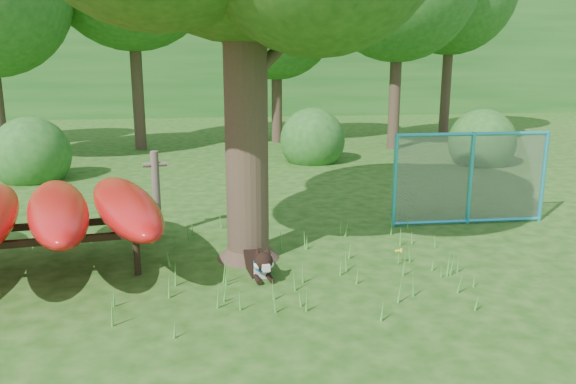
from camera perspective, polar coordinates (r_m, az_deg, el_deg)
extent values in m
plane|color=#1A450D|center=(6.89, -0.24, -10.47)|extent=(80.00, 80.00, 0.00)
cylinder|color=#392A1F|center=(7.68, -4.31, 9.87)|extent=(0.76, 0.76, 4.65)
cone|color=#392A1F|center=(8.08, -4.06, -5.11)|extent=(1.13, 1.13, 0.46)
cylinder|color=#392A1F|center=(7.91, -0.55, 14.71)|extent=(1.13, 0.96, 0.99)
cylinder|color=#392A1F|center=(7.70, -8.36, 17.39)|extent=(1.10, 0.36, 0.95)
cylinder|color=brown|center=(9.17, -13.23, -0.22)|extent=(0.15, 0.15, 1.39)
cylinder|color=brown|center=(9.07, -13.39, 2.73)|extent=(0.38, 0.15, 0.07)
cylinder|color=black|center=(7.69, -15.10, -6.23)|extent=(0.10, 0.10, 0.53)
cylinder|color=black|center=(8.40, -15.18, -4.57)|extent=(0.10, 0.10, 0.53)
cube|color=black|center=(7.74, -25.60, -4.74)|extent=(3.19, 0.50, 0.09)
cube|color=black|center=(8.44, -24.77, -3.22)|extent=(3.19, 0.50, 0.09)
ellipsoid|color=red|center=(7.95, -22.34, -1.72)|extent=(1.57, 3.29, 0.51)
ellipsoid|color=red|center=(7.88, -16.17, -1.36)|extent=(1.67, 3.28, 0.51)
cube|color=black|center=(7.65, -3.28, -7.11)|extent=(0.33, 0.68, 0.22)
cube|color=silver|center=(7.40, -2.80, -7.90)|extent=(0.22, 0.16, 0.21)
sphere|color=black|center=(7.19, -2.51, -7.05)|extent=(0.24, 0.24, 0.24)
cube|color=silver|center=(7.10, -2.29, -7.63)|extent=(0.11, 0.14, 0.08)
sphere|color=silver|center=(7.17, -3.05, -7.43)|extent=(0.11, 0.11, 0.11)
sphere|color=silver|center=(7.20, -1.88, -7.32)|extent=(0.11, 0.11, 0.11)
cone|color=black|center=(7.16, -3.10, -6.02)|extent=(0.09, 0.11, 0.12)
cone|color=black|center=(7.19, -2.08, -5.93)|extent=(0.11, 0.12, 0.12)
cylinder|color=black|center=(7.28, -3.19, -8.76)|extent=(0.10, 0.29, 0.07)
cylinder|color=black|center=(7.31, -1.89, -8.63)|extent=(0.10, 0.29, 0.07)
sphere|color=black|center=(7.96, -3.53, -5.59)|extent=(0.15, 0.15, 0.15)
torus|color=blue|center=(7.27, -2.64, -7.27)|extent=(0.24, 0.10, 0.23)
cylinder|color=#2AA8C6|center=(9.59, 10.81, 1.14)|extent=(0.07, 0.07, 1.60)
cylinder|color=#2AA8C6|center=(10.08, 18.05, 1.30)|extent=(0.07, 0.07, 1.60)
cylinder|color=#2AA8C6|center=(10.71, 24.52, 1.43)|extent=(0.07, 0.07, 1.60)
cylinder|color=#2AA8C6|center=(9.96, 18.36, 5.61)|extent=(2.67, 0.10, 0.06)
cylinder|color=#2AA8C6|center=(10.25, 17.75, -2.83)|extent=(2.67, 0.10, 0.06)
plane|color=gray|center=(10.08, 18.05, 1.30)|extent=(2.67, 0.04, 2.67)
cylinder|color=green|center=(7.98, 11.17, -6.57)|extent=(0.02, 0.02, 0.20)
sphere|color=yellow|center=(7.95, 11.20, -5.89)|extent=(0.04, 0.04, 0.04)
sphere|color=yellow|center=(7.98, 11.44, -5.75)|extent=(0.04, 0.04, 0.04)
sphere|color=yellow|center=(7.97, 10.93, -5.90)|extent=(0.04, 0.04, 0.04)
sphere|color=yellow|center=(7.93, 11.41, -5.95)|extent=(0.04, 0.04, 0.04)
sphere|color=yellow|center=(7.92, 11.11, -5.87)|extent=(0.04, 0.04, 0.04)
cylinder|color=#392A1F|center=(18.38, -15.16, 12.33)|extent=(0.36, 0.36, 5.25)
cylinder|color=#392A1F|center=(19.41, -1.15, 10.73)|extent=(0.36, 0.36, 3.85)
sphere|color=#1F591D|center=(19.44, -1.18, 17.22)|extent=(4.00, 4.00, 4.00)
cylinder|color=#392A1F|center=(18.22, 10.87, 11.77)|extent=(0.36, 0.36, 4.76)
cylinder|color=#392A1F|center=(22.11, 15.86, 11.91)|extent=(0.36, 0.36, 4.90)
sphere|color=#1F591D|center=(14.62, -24.40, 1.12)|extent=(1.80, 1.80, 1.80)
sphere|color=#1F591D|center=(16.28, 18.93, 2.71)|extent=(1.80, 1.80, 1.80)
sphere|color=#1F591D|center=(15.76, 2.47, 3.10)|extent=(1.80, 1.80, 1.80)
cube|color=#1F591D|center=(34.26, -6.88, 13.52)|extent=(80.00, 12.00, 6.00)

